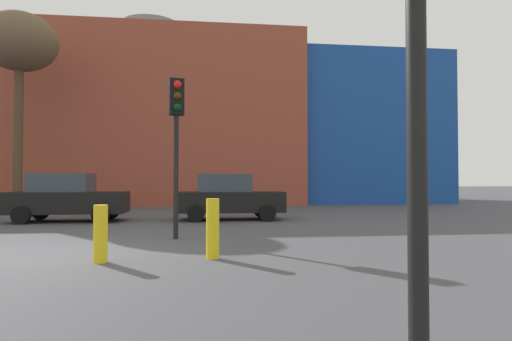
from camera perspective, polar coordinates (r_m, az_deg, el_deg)
name	(u,v)px	position (r m, az deg, el deg)	size (l,w,h in m)	color
ground_plane	(73,254)	(9.28, -23.05, -10.11)	(200.00, 200.00, 0.00)	#47474C
building_backdrop	(150,129)	(31.24, -13.80, 5.38)	(38.89, 12.92, 12.47)	#9E4733
parked_car_1	(67,197)	(16.57, -23.69, -3.29)	(3.92, 1.93, 1.70)	black
parked_car_2	(229,197)	(15.91, -3.61, -3.53)	(3.87, 1.90, 1.68)	black
traffic_light_island	(176,121)	(10.87, -10.49, 6.48)	(0.40, 0.39, 3.96)	black
bare_tree_0	(19,45)	(23.49, -28.81, 14.35)	(3.38, 3.38, 9.24)	brown
bollard_yellow_1	(101,234)	(8.07, -19.88, -7.87)	(0.24, 0.24, 1.00)	yellow
bollard_yellow_2	(213,229)	(8.01, -5.75, -7.65)	(0.24, 0.24, 1.10)	yellow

